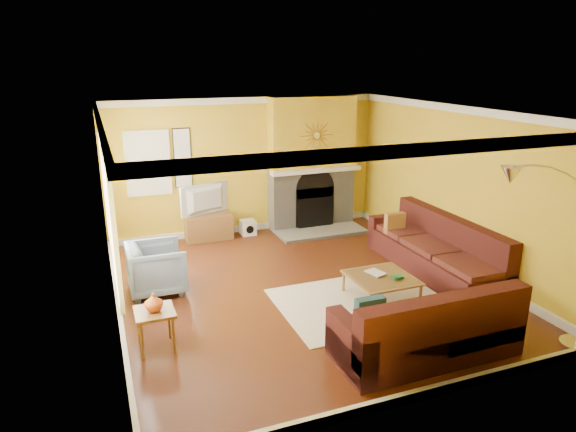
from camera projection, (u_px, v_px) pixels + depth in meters
name	position (u px, v px, depth m)	size (l,w,h in m)	color
floor	(303.00, 288.00, 7.98)	(5.50, 6.00, 0.02)	#602B14
ceiling	(304.00, 111.00, 7.18)	(5.50, 6.00, 0.02)	white
wall_back	(246.00, 166.00, 10.27)	(5.50, 0.02, 2.70)	gold
wall_front	(424.00, 284.00, 4.90)	(5.50, 0.02, 2.70)	gold
wall_left	(107.00, 225.00, 6.64)	(0.02, 6.00, 2.70)	gold
wall_right	(456.00, 188.00, 8.53)	(0.02, 6.00, 2.70)	gold
baseboard	(303.00, 284.00, 7.96)	(5.50, 6.00, 0.12)	white
crown_molding	(304.00, 116.00, 7.21)	(5.50, 6.00, 0.12)	white
window_left_near	(105.00, 190.00, 7.77)	(0.06, 1.22, 1.72)	white
window_left_far	(111.00, 227.00, 6.08)	(0.06, 1.22, 1.72)	white
window_back	(148.00, 163.00, 9.52)	(0.82, 0.06, 1.22)	white
wall_art	(183.00, 158.00, 9.74)	(0.34, 0.04, 1.14)	white
fireplace	(312.00, 163.00, 10.55)	(1.80, 0.40, 2.70)	gray
mantel	(316.00, 170.00, 10.36)	(1.92, 0.22, 0.08)	white
hearth	(322.00, 232.00, 10.44)	(1.80, 0.70, 0.06)	gray
sunburst	(317.00, 136.00, 10.16)	(0.70, 0.04, 0.70)	olive
rug	(361.00, 302.00, 7.48)	(2.40, 1.80, 0.02)	beige
sectional_sofa	(393.00, 267.00, 7.60)	(3.21, 3.95, 0.90)	#471916
coffee_table	(381.00, 287.00, 7.56)	(0.91, 0.91, 0.36)	white
media_console	(209.00, 227.00, 10.06)	(0.91, 0.41, 0.50)	olive
tv	(207.00, 200.00, 9.90)	(1.04, 0.14, 0.60)	black
subwoofer	(248.00, 227.00, 10.36)	(0.29, 0.29, 0.29)	white
armchair	(157.00, 268.00, 7.74)	(0.81, 0.84, 0.76)	slate
side_table	(156.00, 330.00, 6.23)	(0.47, 0.47, 0.51)	olive
vase	(154.00, 302.00, 6.12)	(0.22, 0.22, 0.23)	#D8591E
book	(370.00, 274.00, 7.54)	(0.21, 0.28, 0.03)	white
arc_lamp	(551.00, 265.00, 5.77)	(1.48, 0.36, 2.36)	silver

